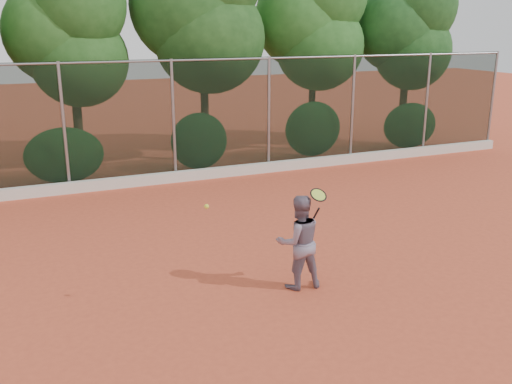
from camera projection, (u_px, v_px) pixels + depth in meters
name	position (u px, v px, depth m)	size (l,w,h in m)	color
ground	(277.00, 270.00, 10.64)	(80.00, 80.00, 0.00)	#CB4E30
concrete_curb	(177.00, 177.00, 16.62)	(24.00, 0.20, 0.30)	silver
tennis_player	(299.00, 242.00, 9.74)	(0.81, 0.63, 1.67)	slate
chainlink_fence	(173.00, 117.00, 16.29)	(24.09, 0.09, 3.50)	black
foliage_backdrop	(135.00, 25.00, 17.12)	(23.70, 3.63, 7.55)	#442E1A
tennis_racket	(318.00, 197.00, 9.50)	(0.31, 0.30, 0.57)	black
tennis_ball_in_flight	(207.00, 206.00, 8.55)	(0.07, 0.07, 0.07)	yellow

